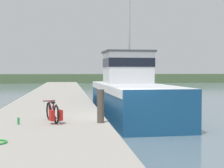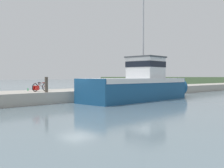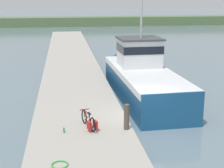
# 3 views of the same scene
# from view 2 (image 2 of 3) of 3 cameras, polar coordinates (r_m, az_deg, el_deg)

# --- Properties ---
(ground_plane) EXTENTS (320.00, 320.00, 0.00)m
(ground_plane) POSITION_cam_2_polar(r_m,az_deg,el_deg) (21.12, -7.01, -4.01)
(ground_plane) COLOR slate
(dock_pier) EXTENTS (4.46, 80.00, 0.88)m
(dock_pier) POSITION_cam_2_polar(r_m,az_deg,el_deg) (23.74, -11.89, -2.36)
(dock_pier) COLOR #A39E93
(dock_pier) RESTS_ON ground_plane
(fishing_boat_main) EXTENTS (3.69, 12.91, 11.12)m
(fishing_boat_main) POSITION_cam_2_polar(r_m,az_deg,el_deg) (24.44, 5.79, -0.09)
(fishing_boat_main) COLOR navy
(fishing_boat_main) RESTS_ON ground_plane
(bicycle_touring) EXTENTS (0.72, 1.67, 0.70)m
(bicycle_touring) POSITION_cam_2_polar(r_m,az_deg,el_deg) (22.59, -14.67, -0.64)
(bicycle_touring) COLOR black
(bicycle_touring) RESTS_ON dock_pier
(mooring_post) EXTENTS (0.24, 0.24, 1.13)m
(mooring_post) POSITION_cam_2_polar(r_m,az_deg,el_deg) (21.08, -13.19, -0.12)
(mooring_post) COLOR #51473D
(mooring_post) RESTS_ON dock_pier
(water_bottle_by_bike) EXTENTS (0.08, 0.08, 0.23)m
(water_bottle_by_bike) POSITION_cam_2_polar(r_m,az_deg,el_deg) (23.42, -16.71, -1.09)
(water_bottle_by_bike) COLOR green
(water_bottle_by_bike) RESTS_ON dock_pier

